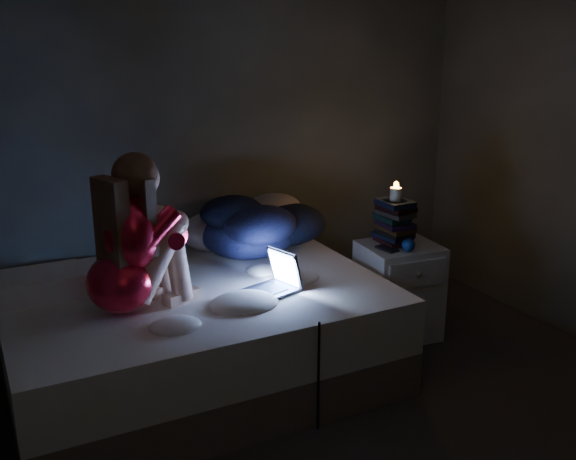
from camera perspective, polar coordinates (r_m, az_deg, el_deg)
wall_back at (r=4.23m, az=-6.33°, el=9.59°), size 3.60×0.02×2.60m
bed at (r=3.63m, az=-8.01°, el=-8.75°), size 1.94×1.45×0.53m
pillow at (r=3.58m, az=-20.74°, el=-4.42°), size 0.42×0.30×0.12m
woman at (r=3.11m, az=-14.67°, el=-0.65°), size 0.55×0.45×0.77m
laptop at (r=3.35m, az=-1.96°, el=-3.81°), size 0.36×0.30×0.22m
clothes_pile at (r=3.96m, az=-3.36°, el=0.66°), size 0.78×0.70×0.38m
nightstand at (r=4.12m, az=9.54°, el=-5.20°), size 0.48×0.44×0.59m
book_stack at (r=4.02m, az=9.24°, el=0.68°), size 0.19×0.25×0.26m
candle at (r=3.97m, az=9.35°, el=3.04°), size 0.07×0.07×0.08m
phone at (r=3.91m, az=8.75°, el=-1.66°), size 0.10×0.15×0.01m
blue_orb at (r=3.90m, az=10.59°, el=-1.29°), size 0.08×0.08×0.08m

